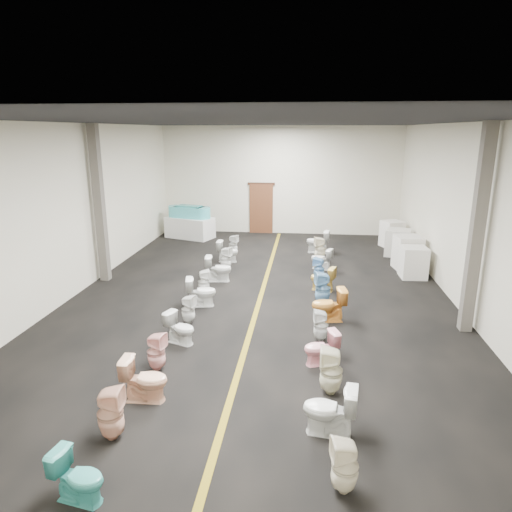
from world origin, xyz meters
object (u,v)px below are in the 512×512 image
Objects in this scene: toilet_right_4 at (321,325)px; toilet_left_10 at (228,251)px; bathtub at (189,212)px; appliance_crate_c at (398,243)px; appliance_crate_d at (392,234)px; toilet_left_0 at (79,477)px; appliance_crate_a at (413,262)px; toilet_left_1 at (111,413)px; toilet_left_7 at (204,282)px; toilet_right_10 at (320,249)px; toilet_left_9 at (226,259)px; toilet_right_5 at (329,305)px; toilet_left_8 at (219,269)px; toilet_right_7 at (323,279)px; toilet_right_1 at (330,410)px; toilet_right_9 at (321,259)px; toilet_right_2 at (331,371)px; toilet_right_8 at (319,269)px; toilet_right_0 at (345,466)px; toilet_right_3 at (321,348)px; display_table at (190,228)px; toilet_left_11 at (233,244)px; toilet_left_5 at (188,309)px; toilet_right_6 at (323,288)px; toilet_left_2 at (145,379)px; toilet_left_6 at (201,292)px; toilet_right_11 at (318,242)px; toilet_left_4 at (180,328)px.

toilet_left_10 is at bearing -157.56° from toilet_right_4.
appliance_crate_c is (8.03, -1.88, -0.60)m from bathtub.
toilet_left_0 is at bearing -113.90° from appliance_crate_d.
appliance_crate_a is 1.15× the size of toilet_left_1.
toilet_right_10 is (3.21, 3.67, 0.07)m from toilet_left_7.
toilet_right_5 reaches higher than toilet_left_9.
toilet_left_9 is 0.92× the size of toilet_right_10.
toilet_left_8 is at bearing -52.30° from bathtub.
appliance_crate_c is 4.90m from toilet_right_7.
appliance_crate_c is 1.19× the size of toilet_right_1.
toilet_right_9 is (5.30, -3.89, -0.72)m from bathtub.
appliance_crate_d is at bearing 10.58° from bathtub.
toilet_right_5 is at bearing -179.54° from toilet_right_2.
toilet_left_8 is at bearing -61.31° from toilet_right_8.
bathtub reaches higher than toilet_right_2.
toilet_right_0 is at bearing -11.17° from toilet_right_10.
toilet_right_5 is (0.22, 2.08, 0.07)m from toilet_right_3.
toilet_left_7 is 1.13m from toilet_left_8.
toilet_right_10 is at bearing -28.66° from display_table.
toilet_left_10 reaches higher than toilet_left_11.
display_table is at bearing 65.08° from toilet_left_11.
appliance_crate_d is at bearing 160.49° from toilet_right_9.
toilet_right_9 reaches higher than toilet_left_5.
toilet_right_1 is (3.04, -8.83, 0.03)m from toilet_left_10.
toilet_right_8 is at bearing 171.69° from toilet_right_0.
bathtub is at bearing -155.78° from toilet_right_6.
display_table reaches higher than toilet_right_5.
appliance_crate_a is 3.78m from toilet_right_6.
appliance_crate_d is at bearing -22.38° from toilet_left_5.
toilet_right_0 is 10.41m from toilet_right_10.
display_table is 2.26× the size of toilet_right_2.
toilet_right_6 is at bearing 172.35° from toilet_right_4.
toilet_right_6 is at bearing -136.35° from toilet_left_10.
toilet_right_10 is (0.11, 6.20, 0.07)m from toilet_right_4.
toilet_left_5 is 0.86× the size of toilet_right_1.
toilet_left_2 reaches higher than toilet_right_4.
bathtub reaches higher than display_table.
toilet_left_6 is 0.95× the size of toilet_right_1.
toilet_left_11 is at bearing -19.33° from toilet_left_7.
toilet_right_11 is at bearing 171.91° from toilet_right_10.
appliance_crate_c is at bearing -90.00° from appliance_crate_d.
toilet_left_8 is 1.10× the size of toilet_right_7.
toilet_right_5 is (3.19, -4.68, 0.04)m from toilet_left_10.
toilet_right_9 is (0.14, 5.19, 0.00)m from toilet_right_4.
toilet_left_2 reaches higher than toilet_left_11.
display_table reaches higher than toilet_left_7.
toilet_left_8 is at bearing -27.47° from toilet_left_7.
toilet_left_4 is (-5.78, -5.12, -0.14)m from appliance_crate_a.
toilet_right_2 is (5.29, -11.11, -0.65)m from bathtub.
toilet_right_11 reaches higher than toilet_left_7.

